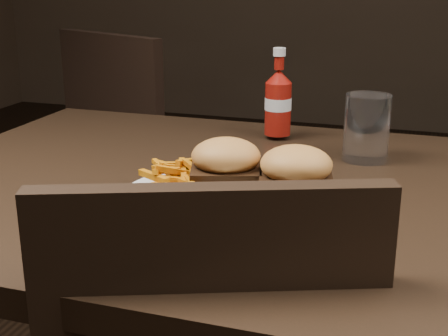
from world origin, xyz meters
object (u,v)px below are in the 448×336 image
(chair_far, at_px, (164,176))
(ketchup_bottle, at_px, (278,109))
(dining_table, at_px, (266,198))
(tumbler, at_px, (367,130))
(plate, at_px, (222,199))

(chair_far, bearing_deg, ketchup_bottle, 154.64)
(dining_table, bearing_deg, tumbler, 55.51)
(dining_table, bearing_deg, chair_far, 122.53)
(dining_table, bearing_deg, plate, -115.93)
(plate, bearing_deg, dining_table, 64.07)
(dining_table, xyz_separation_m, plate, (-0.04, -0.09, 0.03))
(plate, bearing_deg, ketchup_bottle, 91.02)
(dining_table, xyz_separation_m, tumbler, (0.13, 0.19, 0.08))
(chair_far, bearing_deg, plate, 141.88)
(dining_table, relative_size, ketchup_bottle, 11.59)
(chair_far, xyz_separation_m, plate, (0.51, -0.96, 0.33))
(dining_table, xyz_separation_m, chair_far, (-0.56, 0.87, -0.30))
(dining_table, height_order, plate, plate)
(tumbler, bearing_deg, plate, -121.94)
(plate, bearing_deg, tumbler, 58.06)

